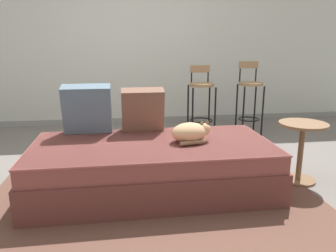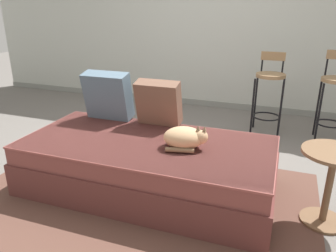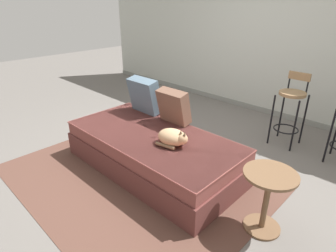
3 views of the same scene
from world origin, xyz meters
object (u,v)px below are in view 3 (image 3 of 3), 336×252
object	(u,v)px
couch	(153,151)
throw_pillow_middle	(174,106)
cat	(173,137)
side_table	(267,193)
throw_pillow_corner	(145,95)
bar_stool_near_window	(291,104)

from	to	relation	value
couch	throw_pillow_middle	distance (m)	0.60
throw_pillow_middle	cat	size ratio (longest dim) A/B	1.14
throw_pillow_middle	side_table	world-z (taller)	throw_pillow_middle
throw_pillow_corner	couch	bearing A→B (deg)	-34.91
couch	cat	distance (m)	0.45
throw_pillow_middle	bar_stool_near_window	bearing A→B (deg)	55.55
couch	side_table	size ratio (longest dim) A/B	3.68
cat	side_table	xyz separation A→B (m)	(1.06, 0.03, -0.16)
couch	bar_stool_near_window	distance (m)	1.95
side_table	couch	bearing A→B (deg)	-179.57
couch	throw_pillow_corner	world-z (taller)	throw_pillow_corner
couch	side_table	distance (m)	1.41
throw_pillow_corner	bar_stool_near_window	world-z (taller)	bar_stool_near_window
couch	cat	bearing A→B (deg)	-2.51
throw_pillow_corner	cat	size ratio (longest dim) A/B	1.26
throw_pillow_middle	cat	bearing A→B (deg)	-47.21
cat	side_table	world-z (taller)	cat
throw_pillow_middle	bar_stool_near_window	size ratio (longest dim) A/B	0.44
throw_pillow_middle	side_table	bearing A→B (deg)	-15.31
couch	bar_stool_near_window	size ratio (longest dim) A/B	2.14
couch	bar_stool_near_window	world-z (taller)	bar_stool_near_window
throw_pillow_middle	side_table	size ratio (longest dim) A/B	0.75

